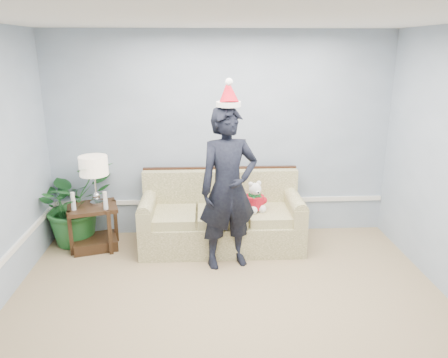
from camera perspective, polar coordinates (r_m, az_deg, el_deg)
room_shell at (r=3.36m, az=1.54°, el=-2.64°), size 4.54×5.04×2.74m
wainscot_trim at (r=4.87m, az=-13.77°, el=-8.21°), size 4.49×4.99×0.06m
sofa at (r=5.66m, az=-0.34°, el=-5.34°), size 2.04×0.88×0.95m
side_table at (r=5.84m, az=-16.58°, el=-6.59°), size 0.70×0.64×0.57m
table_lamp at (r=5.62m, az=-16.66°, el=1.41°), size 0.35×0.35×0.62m
candle_pair at (r=5.56m, az=-17.19°, el=-2.83°), size 0.44×0.06×0.22m
houseplant at (r=5.97m, az=-18.95°, el=-3.01°), size 1.29×1.28×1.08m
man at (r=4.94m, az=0.57°, el=-1.29°), size 0.78×0.61×1.87m
santa_hat at (r=4.73m, az=0.59°, el=11.06°), size 0.30×0.33×0.31m
teddy_bear at (r=5.47m, az=4.01°, el=-2.77°), size 0.30×0.31×0.39m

